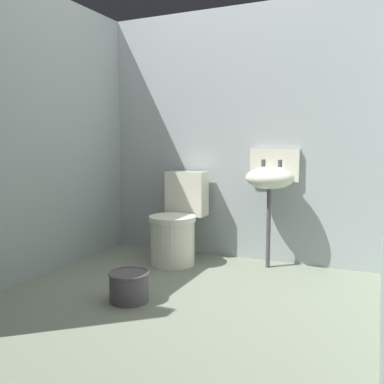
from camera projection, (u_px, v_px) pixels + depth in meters
ground_plane at (172, 311)px, 2.69m from camera, size 2.84×2.91×0.08m
wall_back at (238, 135)px, 3.74m from camera, size 2.84×0.10×2.21m
wall_left at (28, 134)px, 3.17m from camera, size 0.10×2.71×2.21m
toilet_near_wall at (177, 226)px, 3.64m from camera, size 0.41×0.60×0.78m
sink at (270, 177)px, 3.44m from camera, size 0.42×0.35×0.99m
bucket at (129, 286)px, 2.75m from camera, size 0.27×0.27×0.20m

